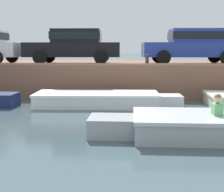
# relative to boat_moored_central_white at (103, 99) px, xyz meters

# --- Properties ---
(ground_plane) EXTENTS (400.00, 400.00, 0.00)m
(ground_plane) POSITION_rel_boat_moored_central_white_xyz_m (0.93, -3.93, -0.24)
(ground_plane) COLOR #3D5156
(far_quay_wall) EXTENTS (60.00, 6.00, 1.36)m
(far_quay_wall) POSITION_rel_boat_moored_central_white_xyz_m (0.93, 4.69, 0.44)
(far_quay_wall) COLOR brown
(far_quay_wall) RESTS_ON ground
(far_wall_coping) EXTENTS (60.00, 0.24, 0.08)m
(far_wall_coping) POSITION_rel_boat_moored_central_white_xyz_m (0.93, 1.81, 1.16)
(far_wall_coping) COLOR #9F6C52
(far_wall_coping) RESTS_ON far_quay_wall
(boat_moored_central_white) EXTENTS (5.18, 1.74, 0.48)m
(boat_moored_central_white) POSITION_rel_boat_moored_central_white_xyz_m (0.00, 0.00, 0.00)
(boat_moored_central_white) COLOR white
(boat_moored_central_white) RESTS_ON ground
(car_left_inner_black) EXTENTS (4.32, 2.06, 1.54)m
(car_left_inner_black) POSITION_rel_boat_moored_central_white_xyz_m (-1.55, 3.48, 1.97)
(car_left_inner_black) COLOR black
(car_left_inner_black) RESTS_ON far_quay_wall
(car_centre_blue) EXTENTS (4.40, 2.03, 1.54)m
(car_centre_blue) POSITION_rel_boat_moored_central_white_xyz_m (3.82, 3.48, 1.97)
(car_centre_blue) COLOR #233893
(car_centre_blue) RESTS_ON far_quay_wall
(mooring_bollard_mid) EXTENTS (0.15, 0.15, 0.45)m
(mooring_bollard_mid) POSITION_rel_boat_moored_central_white_xyz_m (1.68, 1.94, 1.36)
(mooring_bollard_mid) COLOR #2D2B28
(mooring_bollard_mid) RESTS_ON far_quay_wall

